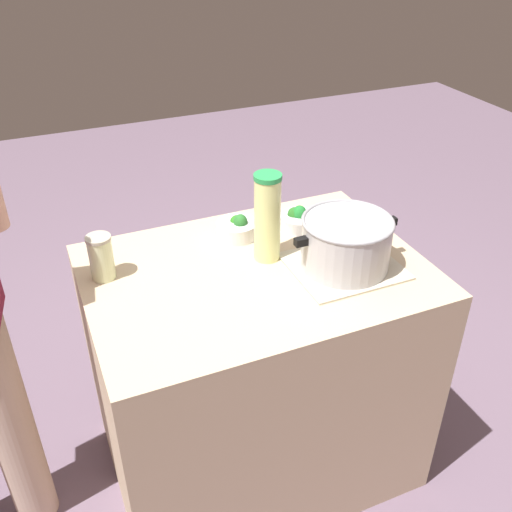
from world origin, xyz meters
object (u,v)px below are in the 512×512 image
object	(u,v)px
broccoli_bowl_front	(237,228)
mason_jar	(101,257)
lemonade_pitcher	(267,217)
cooking_pot	(346,242)
broccoli_bowl_center	(299,220)

from	to	relation	value
broccoli_bowl_front	mason_jar	bearing A→B (deg)	8.57
lemonade_pitcher	cooking_pot	bearing A→B (deg)	143.60
mason_jar	broccoli_bowl_center	xyz separation A→B (m)	(-0.69, -0.05, -0.04)
cooking_pot	broccoli_bowl_front	bearing A→B (deg)	-52.36
lemonade_pitcher	mason_jar	world-z (taller)	lemonade_pitcher
mason_jar	lemonade_pitcher	bearing A→B (deg)	169.68
cooking_pot	lemonade_pitcher	world-z (taller)	lemonade_pitcher
mason_jar	broccoli_bowl_center	bearing A→B (deg)	-176.16
lemonade_pitcher	broccoli_bowl_front	distance (m)	0.20
cooking_pot	broccoli_bowl_center	world-z (taller)	cooking_pot
lemonade_pitcher	broccoli_bowl_center	distance (m)	0.26
mason_jar	broccoli_bowl_front	distance (m)	0.48
mason_jar	cooking_pot	bearing A→B (deg)	161.26
cooking_pot	mason_jar	bearing A→B (deg)	-18.74
lemonade_pitcher	broccoli_bowl_center	world-z (taller)	lemonade_pitcher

